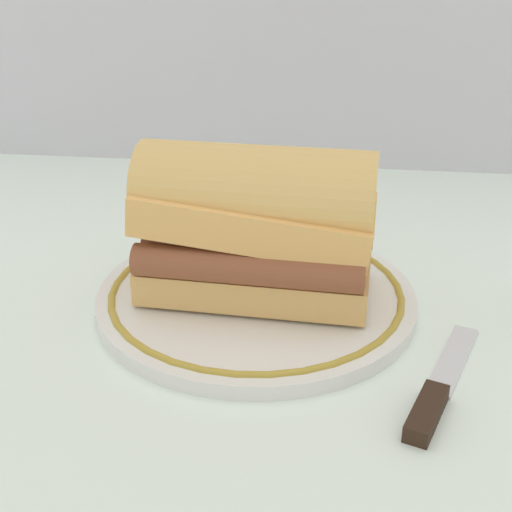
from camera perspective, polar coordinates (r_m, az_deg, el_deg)
ground_plane at (r=0.59m, az=0.59°, el=-3.88°), size 1.50×1.50×0.00m
plate at (r=0.59m, az=-0.00°, el=-3.27°), size 0.26×0.26×0.01m
sausage_sandwich at (r=0.56m, az=-0.00°, el=2.63°), size 0.19×0.11×0.12m
butter_knife at (r=0.50m, az=14.35°, el=-10.05°), size 0.07×0.15×0.01m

